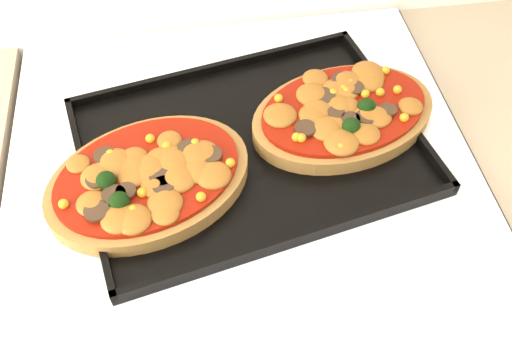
{
  "coord_description": "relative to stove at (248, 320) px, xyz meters",
  "views": [
    {
      "loc": [
        -0.04,
        1.25,
        1.47
      ],
      "look_at": [
        0.02,
        1.68,
        0.92
      ],
      "focal_mm": 40.0,
      "sensor_mm": 36.0,
      "label": 1
    }
  ],
  "objects": [
    {
      "name": "stove",
      "position": [
        0.0,
        0.0,
        0.0
      ],
      "size": [
        0.6,
        0.6,
        0.91
      ],
      "primitive_type": "cube",
      "color": "white",
      "rests_on": "floor"
    },
    {
      "name": "baking_tray",
      "position": [
        0.01,
        0.03,
        0.47
      ],
      "size": [
        0.47,
        0.39,
        0.02
      ],
      "primitive_type": "cube",
      "rotation": [
        0.0,
        0.0,
        0.2
      ],
      "color": "black",
      "rests_on": "stove"
    },
    {
      "name": "pizza_left",
      "position": [
        -0.12,
        -0.02,
        0.48
      ],
      "size": [
        0.29,
        0.25,
        0.04
      ],
      "primitive_type": null,
      "rotation": [
        0.0,
        0.0,
        0.34
      ],
      "color": "#A17437",
      "rests_on": "baking_tray"
    },
    {
      "name": "pizza_right",
      "position": [
        0.14,
        0.05,
        0.48
      ],
      "size": [
        0.28,
        0.22,
        0.04
      ],
      "primitive_type": null,
      "rotation": [
        0.0,
        0.0,
        0.24
      ],
      "color": "#A17437",
      "rests_on": "baking_tray"
    }
  ]
}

